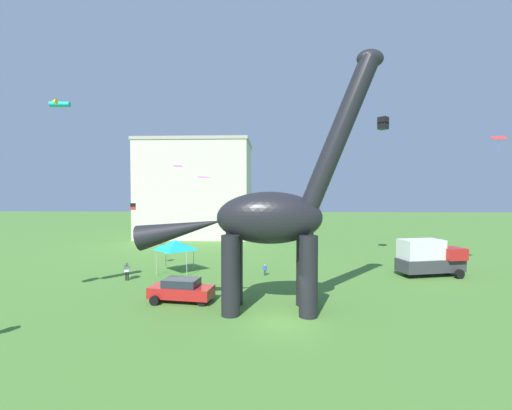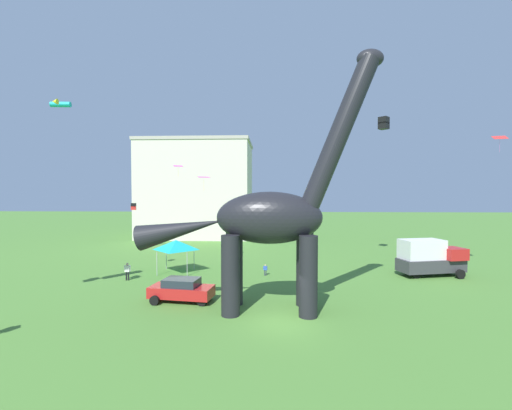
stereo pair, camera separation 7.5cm
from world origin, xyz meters
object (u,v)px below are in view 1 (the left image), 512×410
(person_strolling_adult, at_px, (265,269))
(kite_apex, at_px, (499,138))
(kite_near_high, at_px, (383,123))
(kite_high_left, at_px, (133,207))
(parked_box_truck, at_px, (429,257))
(person_watching_child, at_px, (127,270))
(kite_high_right, at_px, (203,177))
(parked_sedan_left, at_px, (181,289))
(dinosaur_sculpture, at_px, (268,218))
(festival_canopy_tent, at_px, (176,245))
(kite_far_left, at_px, (59,104))
(person_far_spectator, at_px, (231,262))
(kite_drifting, at_px, (178,166))

(person_strolling_adult, height_order, kite_apex, kite_apex)
(kite_near_high, bearing_deg, kite_high_left, -169.01)
(parked_box_truck, relative_size, person_watching_child, 4.04)
(parked_box_truck, bearing_deg, kite_high_right, 158.40)
(parked_box_truck, xyz_separation_m, person_strolling_adult, (-14.48, -0.61, -1.06))
(person_watching_child, bearing_deg, parked_sedan_left, 106.86)
(dinosaur_sculpture, distance_m, person_watching_child, 14.49)
(festival_canopy_tent, distance_m, kite_high_right, 7.26)
(person_strolling_adult, distance_m, kite_high_right, 11.00)
(kite_high_right, height_order, kite_far_left, kite_far_left)
(festival_canopy_tent, bearing_deg, dinosaur_sculpture, -49.04)
(kite_high_left, xyz_separation_m, kite_apex, (32.40, -0.64, 6.02))
(festival_canopy_tent, height_order, kite_apex, kite_apex)
(festival_canopy_tent, xyz_separation_m, kite_near_high, (20.23, 4.93, 11.94))
(kite_high_left, xyz_separation_m, kite_far_left, (-8.45, 2.45, 10.19))
(parked_sedan_left, bearing_deg, person_strolling_adult, 62.00)
(parked_sedan_left, distance_m, kite_near_high, 25.91)
(dinosaur_sculpture, distance_m, kite_high_left, 16.12)
(parked_sedan_left, bearing_deg, person_far_spectator, 82.34)
(person_watching_child, height_order, kite_high_left, kite_high_left)
(person_strolling_adult, distance_m, person_far_spectator, 3.27)
(parked_sedan_left, xyz_separation_m, person_far_spectator, (2.38, 8.51, 0.17))
(kite_high_left, xyz_separation_m, kite_high_right, (6.06, 2.67, 2.83))
(kite_high_left, bearing_deg, person_far_spectator, -0.68)
(dinosaur_sculpture, relative_size, kite_near_high, 12.88)
(festival_canopy_tent, xyz_separation_m, kite_apex, (28.37, -0.42, 9.53))
(parked_sedan_left, bearing_deg, kite_near_high, 45.27)
(parked_sedan_left, height_order, person_watching_child, parked_sedan_left)
(kite_near_high, relative_size, kite_drifting, 1.25)
(parked_box_truck, height_order, kite_apex, kite_apex)
(person_far_spectator, bearing_deg, kite_high_right, 97.79)
(person_watching_child, relative_size, kite_drifting, 1.48)
(person_watching_child, height_order, festival_canopy_tent, festival_canopy_tent)
(person_far_spectator, xyz_separation_m, kite_drifting, (-4.35, -2.02, 8.64))
(dinosaur_sculpture, xyz_separation_m, festival_canopy_tent, (-8.55, 9.85, -3.21))
(festival_canopy_tent, bearing_deg, kite_high_left, 176.87)
(kite_apex, bearing_deg, kite_high_left, 178.86)
(kite_high_right, distance_m, kite_far_left, 16.26)
(person_strolling_adult, distance_m, kite_apex, 23.19)
(person_far_spectator, relative_size, kite_high_right, 1.09)
(kite_apex, xyz_separation_m, kite_far_left, (-40.84, 3.10, 4.17))
(person_far_spectator, xyz_separation_m, kite_high_right, (-3.08, 2.77, 7.91))
(person_far_spectator, distance_m, kite_apex, 25.78)
(kite_high_right, bearing_deg, kite_near_high, 6.41)
(person_far_spectator, relative_size, kite_near_high, 1.31)
(kite_high_left, bearing_deg, parked_sedan_left, -51.91)
(parked_sedan_left, height_order, kite_near_high, kite_near_high)
(kite_high_left, distance_m, kite_apex, 32.96)
(kite_drifting, bearing_deg, dinosaur_sculpture, -45.56)
(kite_drifting, bearing_deg, kite_apex, 3.08)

